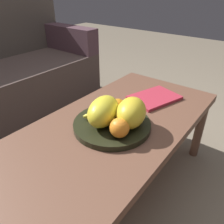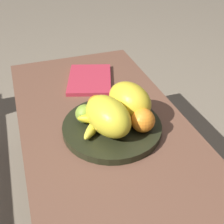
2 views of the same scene
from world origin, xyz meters
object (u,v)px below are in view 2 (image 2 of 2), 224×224
melon_large_front (108,116)px  orange_left (143,120)px  banana_bunch (98,121)px  melon_smaller_beside (130,100)px  magazine (90,79)px  apple_front (85,114)px  orange_front (97,105)px  coffee_table (106,137)px  fruit_bowl (112,127)px

melon_large_front → orange_left: (-0.03, -0.11, -0.02)m
melon_large_front → banana_bunch: melon_large_front is taller
melon_large_front → melon_smaller_beside: size_ratio=1.09×
orange_left → magazine: 0.42m
apple_front → banana_bunch: (-0.05, -0.03, -0.00)m
orange_front → orange_left: bearing=-141.6°
coffee_table → melon_smaller_beside: bearing=-83.8°
fruit_bowl → apple_front: size_ratio=5.24×
orange_left → banana_bunch: (0.06, 0.13, -0.01)m
fruit_bowl → melon_smaller_beside: (0.03, -0.07, 0.07)m
melon_large_front → banana_bunch: 0.05m
orange_front → magazine: (0.27, -0.05, -0.05)m
coffee_table → melon_smaller_beside: (0.01, -0.09, 0.13)m
apple_front → banana_bunch: apple_front is taller
orange_front → apple_front: size_ratio=1.08×
fruit_bowl → orange_front: orange_front is taller
melon_large_front → coffee_table: bearing=-10.4°
orange_front → orange_left: size_ratio=0.88×
orange_left → banana_bunch: bearing=66.8°
coffee_table → orange_front: size_ratio=17.06×
magazine → coffee_table: bearing=-167.8°
melon_large_front → melon_smaller_beside: melon_smaller_beside is taller
melon_smaller_beside → apple_front: 0.16m
fruit_bowl → magazine: 0.35m
fruit_bowl → orange_left: size_ratio=4.27×
orange_front → banana_bunch: size_ratio=0.44×
orange_left → banana_bunch: orange_left is taller
orange_left → coffee_table: bearing=49.4°
orange_front → orange_left: orange_left is taller
coffee_table → apple_front: apple_front is taller
orange_left → banana_bunch: size_ratio=0.50×
melon_large_front → magazine: melon_large_front is taller
coffee_table → apple_front: bearing=71.8°
coffee_table → magazine: size_ratio=4.68×
melon_smaller_beside → apple_front: size_ratio=2.69×
melon_smaller_beside → banana_bunch: size_ratio=1.10×
melon_large_front → melon_smaller_beside: 0.11m
fruit_bowl → orange_front: 0.10m
fruit_bowl → magazine: fruit_bowl is taller
melon_smaller_beside → orange_front: size_ratio=2.50×
orange_left → banana_bunch: 0.14m
melon_large_front → orange_left: melon_large_front is taller
coffee_table → orange_left: 0.17m
coffee_table → orange_left: (-0.08, -0.10, 0.11)m
melon_smaller_beside → orange_left: (-0.09, -0.01, -0.02)m
orange_front → magazine: orange_front is taller
melon_smaller_beside → apple_front: melon_smaller_beside is taller
orange_left → apple_front: size_ratio=1.23×
fruit_bowl → melon_large_front: melon_large_front is taller
fruit_bowl → apple_front: bearing=61.4°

